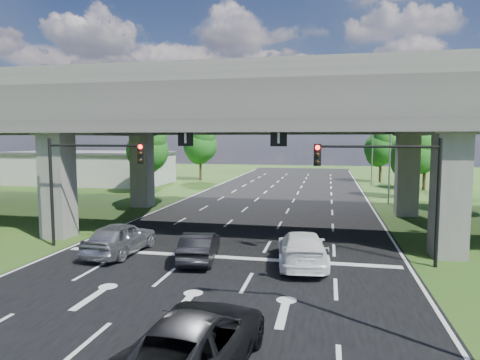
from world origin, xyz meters
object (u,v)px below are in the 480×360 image
(car_dark, at_px, (199,247))
(car_trailing, at_px, (195,342))
(streetlight_beyond, at_px, (369,140))
(car_silver, at_px, (120,238))
(car_white, at_px, (302,248))
(signal_left, at_px, (86,172))
(streetlight_far, at_px, (386,140))
(signal_right, at_px, (389,177))

(car_dark, relative_size, car_trailing, 0.75)
(streetlight_beyond, relative_size, car_silver, 2.03)
(streetlight_beyond, height_order, car_white, streetlight_beyond)
(car_dark, distance_m, car_trailing, 10.03)
(signal_left, xyz_separation_m, car_silver, (2.42, -0.94, -3.32))
(signal_left, xyz_separation_m, car_white, (11.71, -0.94, -3.37))
(streetlight_far, relative_size, car_trailing, 1.73)
(signal_left, bearing_deg, car_white, -4.60)
(signal_left, relative_size, car_silver, 1.22)
(signal_left, distance_m, car_dark, 7.72)
(signal_right, xyz_separation_m, signal_left, (-15.65, 0.00, 0.00))
(signal_right, distance_m, car_silver, 13.67)
(car_silver, xyz_separation_m, car_white, (9.28, 0.00, -0.05))
(streetlight_far, relative_size, streetlight_beyond, 1.00)
(signal_right, bearing_deg, signal_left, 180.00)
(car_silver, bearing_deg, car_trailing, 129.38)
(signal_right, height_order, streetlight_far, streetlight_far)
(streetlight_far, xyz_separation_m, car_trailing, (-8.31, -30.99, -5.02))
(signal_right, distance_m, streetlight_beyond, 36.17)
(signal_right, bearing_deg, car_trailing, -118.92)
(signal_right, distance_m, streetlight_far, 20.25)
(streetlight_far, height_order, car_trailing, streetlight_far)
(car_dark, bearing_deg, streetlight_far, -125.53)
(car_silver, distance_m, car_trailing, 12.30)
(car_dark, bearing_deg, streetlight_beyond, -114.59)
(signal_left, relative_size, car_trailing, 1.04)
(car_white, bearing_deg, car_dark, -2.37)
(signal_left, relative_size, streetlight_beyond, 0.60)
(car_silver, bearing_deg, signal_right, -172.28)
(car_silver, bearing_deg, car_white, -176.36)
(streetlight_far, distance_m, car_dark, 24.64)
(signal_right, xyz_separation_m, car_dark, (-8.87, -1.31, -3.45))
(streetlight_far, bearing_deg, car_white, -106.49)
(car_dark, relative_size, car_white, 0.79)
(signal_right, xyz_separation_m, streetlight_far, (2.27, 20.06, 1.66))
(streetlight_beyond, bearing_deg, car_white, -99.53)
(signal_right, height_order, streetlight_beyond, streetlight_beyond)
(signal_left, distance_m, streetlight_beyond, 40.30)
(signal_left, distance_m, car_white, 12.22)
(signal_left, distance_m, streetlight_far, 26.95)
(car_dark, xyz_separation_m, car_trailing, (2.83, -9.62, 0.09))
(streetlight_beyond, height_order, car_silver, streetlight_beyond)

